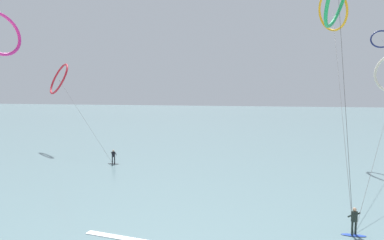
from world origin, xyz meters
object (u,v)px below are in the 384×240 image
object	(u,v)px
kite_amber	(333,11)
kite_navy	(382,39)
surfer_charcoal	(113,158)
surfer_cobalt	(354,223)
kite_crimson	(59,79)

from	to	relation	value
kite_amber	kite_navy	distance (m)	20.18
surfer_charcoal	surfer_cobalt	xyz separation A→B (m)	(23.35, -15.50, 0.00)
surfer_charcoal	kite_crimson	distance (m)	19.21
kite_navy	surfer_charcoal	bearing A→B (deg)	-131.64
kite_navy	kite_crimson	distance (m)	53.34
surfer_charcoal	kite_crimson	size ratio (longest dim) A/B	0.10
surfer_charcoal	kite_amber	xyz separation A→B (m)	(25.29, 11.80, 18.19)
surfer_cobalt	kite_amber	distance (m)	32.86
surfer_cobalt	kite_crimson	world-z (taller)	kite_crimson
surfer_cobalt	kite_navy	world-z (taller)	kite_navy
surfer_cobalt	kite_amber	bearing A→B (deg)	46.76
surfer_charcoal	kite_amber	size ratio (longest dim) A/B	0.06
surfer_cobalt	kite_navy	xyz separation A→B (m)	(12.12, 44.66, 16.70)
surfer_charcoal	kite_navy	distance (m)	48.86
kite_amber	kite_crimson	bearing A→B (deg)	61.18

